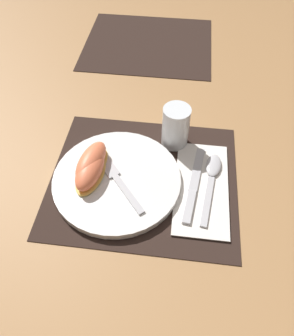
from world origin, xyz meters
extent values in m
plane|color=#A37547|center=(0.00, 0.00, 0.00)|extent=(3.00, 3.00, 0.00)
cube|color=black|center=(0.00, 0.00, 0.00)|extent=(0.41, 0.36, 0.00)
cube|color=black|center=(-0.06, 0.55, 0.00)|extent=(0.41, 0.36, 0.00)
cylinder|color=white|center=(-0.06, -0.02, 0.01)|extent=(0.28, 0.28, 0.02)
cylinder|color=silver|center=(0.06, 0.12, 0.06)|extent=(0.06, 0.06, 0.10)
cylinder|color=#F9AD19|center=(0.06, 0.12, 0.02)|extent=(0.05, 0.05, 0.03)
cube|color=white|center=(0.13, -0.01, 0.01)|extent=(0.11, 0.25, 0.00)
cube|color=#BCBCC1|center=(0.10, -0.07, 0.01)|extent=(0.03, 0.08, 0.01)
cube|color=#BCBCC1|center=(0.12, 0.03, 0.01)|extent=(0.03, 0.12, 0.01)
cube|color=#BCBCC1|center=(0.14, -0.05, 0.01)|extent=(0.03, 0.13, 0.01)
ellipsoid|color=#BCBCC1|center=(0.15, 0.05, 0.01)|extent=(0.04, 0.07, 0.01)
cube|color=#BCBCC1|center=(-0.02, -0.06, 0.02)|extent=(0.08, 0.09, 0.00)
cube|color=#BCBCC1|center=(-0.08, 0.01, 0.02)|extent=(0.06, 0.07, 0.00)
ellipsoid|color=#F7C656|center=(-0.11, 0.00, 0.02)|extent=(0.08, 0.13, 0.01)
ellipsoid|color=#F2754C|center=(-0.11, 0.00, 0.04)|extent=(0.07, 0.12, 0.05)
ellipsoid|color=#F7C656|center=(-0.11, -0.02, 0.02)|extent=(0.07, 0.12, 0.01)
ellipsoid|color=#F2754C|center=(-0.11, -0.02, 0.04)|extent=(0.06, 0.12, 0.04)
camera|label=1|loc=(0.06, -0.43, 0.58)|focal=35.00mm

